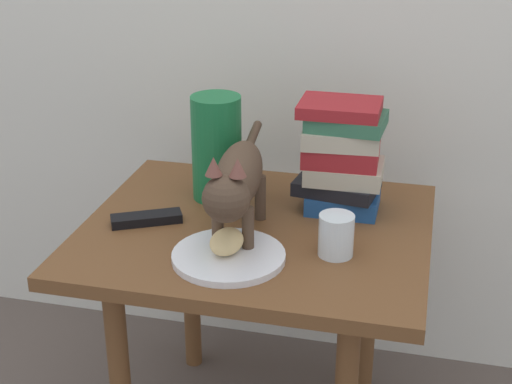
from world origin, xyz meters
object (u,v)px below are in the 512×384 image
object	(u,v)px
tv_remote	(146,219)
candle_jar	(336,237)
side_table	(256,259)
cat	(237,180)
book_stack	(342,156)
green_vase	(217,148)
plate	(229,256)
bread_roll	(227,242)

from	to	relation	value
tv_remote	candle_jar	bearing A→B (deg)	-33.61
side_table	cat	size ratio (longest dim) A/B	1.53
book_stack	green_vase	distance (m)	0.28
book_stack	green_vase	bearing A→B (deg)	-179.74
plate	book_stack	xyz separation A→B (m)	(0.18, 0.28, 0.12)
plate	cat	size ratio (longest dim) A/B	0.47
green_vase	candle_jar	size ratio (longest dim) A/B	2.82
side_table	plate	world-z (taller)	plate
plate	tv_remote	size ratio (longest dim) A/B	1.48
side_table	green_vase	xyz separation A→B (m)	(-0.12, 0.13, 0.20)
candle_jar	tv_remote	world-z (taller)	candle_jar
candle_jar	tv_remote	distance (m)	0.42
plate	book_stack	world-z (taller)	book_stack
plate	green_vase	world-z (taller)	green_vase
book_stack	candle_jar	size ratio (longest dim) A/B	2.91
cat	candle_jar	xyz separation A→B (m)	(0.20, -0.01, -0.09)
bread_roll	green_vase	bearing A→B (deg)	109.73
green_vase	book_stack	bearing A→B (deg)	0.26
plate	side_table	bearing A→B (deg)	83.44
bread_roll	cat	world-z (taller)	cat
side_table	candle_jar	xyz separation A→B (m)	(0.18, -0.08, 0.12)
bread_roll	green_vase	world-z (taller)	green_vase
tv_remote	plate	bearing A→B (deg)	-55.59
plate	green_vase	xyz separation A→B (m)	(-0.11, 0.28, 0.11)
cat	tv_remote	world-z (taller)	cat
side_table	candle_jar	size ratio (longest dim) A/B	8.59
green_vase	candle_jar	distance (m)	0.38
book_stack	side_table	bearing A→B (deg)	-140.65
side_table	plate	xyz separation A→B (m)	(-0.02, -0.15, 0.09)
side_table	book_stack	world-z (taller)	book_stack
cat	side_table	bearing A→B (deg)	71.74
candle_jar	green_vase	bearing A→B (deg)	144.97
side_table	cat	world-z (taller)	cat
side_table	green_vase	distance (m)	0.27
cat	candle_jar	distance (m)	0.23
side_table	cat	distance (m)	0.22
plate	book_stack	distance (m)	0.36
plate	candle_jar	size ratio (longest dim) A/B	2.62
side_table	bread_roll	size ratio (longest dim) A/B	9.12
book_stack	tv_remote	bearing A→B (deg)	-156.56
green_vase	candle_jar	world-z (taller)	green_vase
candle_jar	plate	bearing A→B (deg)	-160.61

